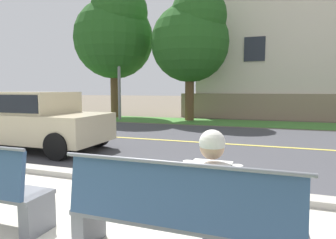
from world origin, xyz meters
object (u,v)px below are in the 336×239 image
object	(u,v)px
streetlamp	(121,49)
shade_tree_far_left	(115,33)
car_beige_near	(29,117)
shade_tree_left	(192,37)
bench_right	(179,218)
seated_person_white	(213,192)

from	to	relation	value
streetlamp	shade_tree_far_left	xyz separation A→B (m)	(-0.77, 0.81, 1.06)
streetlamp	car_beige_near	bearing A→B (deg)	-79.35
shade_tree_left	bench_right	bearing A→B (deg)	-75.95
seated_person_white	shade_tree_far_left	xyz separation A→B (m)	(-7.88, 12.24, 4.17)
shade_tree_left	streetlamp	bearing A→B (deg)	-172.39
seated_person_white	streetlamp	world-z (taller)	streetlamp
bench_right	shade_tree_far_left	xyz separation A→B (m)	(-7.61, 12.41, 4.38)
shade_tree_far_left	shade_tree_left	xyz separation A→B (m)	(4.58, -0.30, -0.55)
bench_right	shade_tree_left	world-z (taller)	shade_tree_left
streetlamp	shade_tree_far_left	world-z (taller)	shade_tree_far_left
car_beige_near	shade_tree_far_left	world-z (taller)	shade_tree_far_left
bench_right	shade_tree_left	bearing A→B (deg)	104.05
bench_right	shade_tree_far_left	world-z (taller)	shade_tree_far_left
streetlamp	seated_person_white	bearing A→B (deg)	-58.11
bench_right	streetlamp	size ratio (longest dim) A/B	0.32
bench_right	streetlamp	distance (m)	13.87
car_beige_near	bench_right	bearing A→B (deg)	-34.62
streetlamp	shade_tree_left	world-z (taller)	shade_tree_left
bench_right	car_beige_near	bearing A→B (deg)	145.38
shade_tree_far_left	shade_tree_left	world-z (taller)	shade_tree_far_left
bench_right	shade_tree_left	distance (m)	13.06
seated_person_white	streetlamp	xyz separation A→B (m)	(-7.11, 11.43, 3.11)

